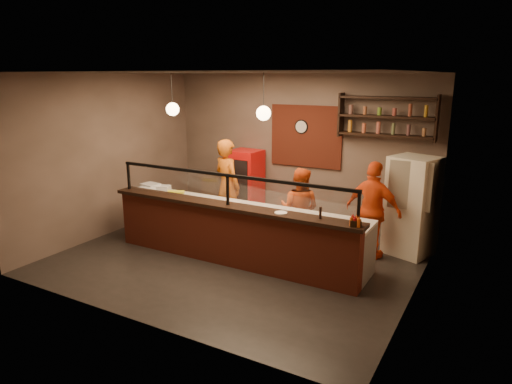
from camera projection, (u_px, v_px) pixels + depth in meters
The scene contains 29 objects.
floor at pixel (238, 258), 8.13m from camera, with size 6.00×6.00×0.00m, color black.
ceiling at pixel (236, 72), 7.33m from camera, with size 6.00×6.00×0.00m, color #362F29.
wall_back at pixel (297, 149), 9.85m from camera, with size 6.00×6.00×0.00m, color #745F55.
wall_left at pixel (110, 155), 9.15m from camera, with size 5.00×5.00×0.00m, color #745F55.
wall_right at pixel (421, 191), 6.31m from camera, with size 5.00×5.00×0.00m, color #745F55.
wall_front at pixel (131, 205), 5.62m from camera, with size 6.00×6.00×0.00m, color #745F55.
brick_patch at pixel (306, 136), 9.65m from camera, with size 1.60×0.04×1.30m, color maroon.
service_counter at pixel (228, 236), 7.75m from camera, with size 4.60×0.25×1.00m, color maroon.
counter_ledge at pixel (228, 206), 7.62m from camera, with size 4.70×0.37×0.06m, color black.
worktop_cabinet at pixel (243, 232), 8.19m from camera, with size 4.60×0.75×0.85m, color gray.
worktop at pixel (243, 208), 8.08m from camera, with size 4.60×0.75×0.05m, color silver.
sneeze_guard at pixel (228, 187), 7.54m from camera, with size 4.50×0.05×0.52m.
wall_shelving at pixel (387, 117), 8.60m from camera, with size 1.84×0.28×0.85m.
wall_clock at pixel (302, 127), 9.64m from camera, with size 0.30×0.30×0.04m, color black.
pendant_left at pixel (173, 109), 8.37m from camera, with size 0.24×0.24×0.77m.
pendant_right at pixel (264, 113), 7.48m from camera, with size 0.24×0.24×0.77m.
cook_left at pixel (227, 186), 9.34m from camera, with size 0.70×0.46×1.92m, color #C85F12.
cook_mid at pixel (300, 209), 8.37m from camera, with size 0.75×0.58×1.54m, color #C84412.
cook_right at pixel (373, 211), 7.94m from camera, with size 1.02×0.42×1.73m, color #E74915.
fridge at pixel (412, 206), 8.12m from camera, with size 0.74×0.69×1.78m, color beige.
red_cooler at pixel (246, 184), 10.27m from camera, with size 0.66×0.61×1.55m, color red.
pizza_dough at pixel (228, 204), 8.20m from camera, with size 0.50×0.50×0.01m, color #F3E4CE.
prep_tub_a at pixel (151, 188), 9.07m from camera, with size 0.34×0.27×0.17m, color silver.
prep_tub_b at pixel (163, 189), 9.05m from camera, with size 0.27×0.21×0.13m, color silver.
prep_tub_c at pixel (144, 191), 8.90m from camera, with size 0.26×0.21×0.13m, color silver.
rolling_pin at pixel (175, 192), 8.96m from camera, with size 0.06×0.06×0.37m, color yellow.
condiment_caddy at pixel (356, 223), 6.52m from camera, with size 0.16×0.13×0.09m, color black.
pepper_mill at pixel (320, 213), 6.84m from camera, with size 0.04×0.04×0.18m, color black.
small_plate at pixel (281, 213), 7.14m from camera, with size 0.20×0.20×0.01m, color white.
Camera 1 is at (3.99, -6.46, 3.15)m, focal length 32.00 mm.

